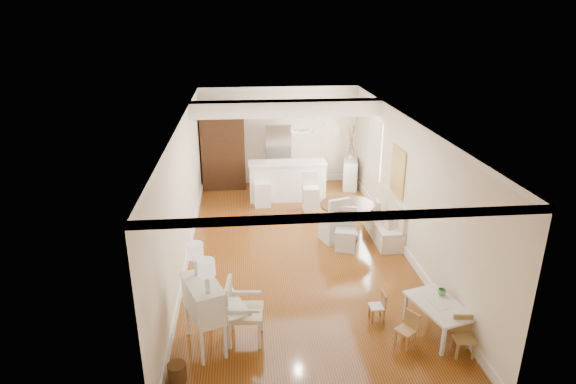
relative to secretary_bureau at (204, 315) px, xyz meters
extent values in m
plane|color=brown|center=(1.70, 2.88, -0.55)|extent=(9.00, 9.00, 0.00)
cube|color=white|center=(1.70, 2.88, 2.25)|extent=(4.50, 9.00, 0.04)
cube|color=#F3E5CE|center=(1.70, 7.38, 0.85)|extent=(4.50, 0.04, 2.80)
cube|color=#F3E5CE|center=(1.70, -1.62, 0.85)|extent=(4.50, 0.04, 2.80)
cube|color=#F3E5CE|center=(-0.55, 2.88, 0.85)|extent=(0.04, 9.00, 2.80)
cube|color=#F3E5CE|center=(3.95, 2.88, 0.85)|extent=(0.04, 9.00, 2.80)
cube|color=white|center=(1.70, 5.08, 2.07)|extent=(4.50, 0.45, 0.36)
cube|color=tan|center=(3.92, 3.38, 1.00)|extent=(0.04, 0.84, 1.04)
cube|color=white|center=(3.93, 5.28, 1.00)|extent=(0.04, 1.10, 1.40)
cylinder|color=#381E11|center=(0.50, 7.36, 1.30)|extent=(0.30, 0.03, 0.30)
cylinder|color=white|center=(1.70, 2.38, 2.20)|extent=(0.36, 0.36, 0.08)
cube|color=white|center=(0.00, 0.00, 0.00)|extent=(1.12, 1.13, 1.10)
cube|color=silver|center=(0.60, 0.11, -0.05)|extent=(0.64, 0.64, 1.01)
cylinder|color=brown|center=(-0.35, -0.69, -0.42)|extent=(0.33, 0.33, 0.26)
cube|color=white|center=(3.58, -0.02, -0.29)|extent=(0.89, 1.18, 0.52)
cube|color=tan|center=(3.00, -0.27, -0.27)|extent=(0.37, 0.37, 0.55)
cube|color=#986C45|center=(2.74, 0.41, -0.30)|extent=(0.25, 0.25, 0.50)
cube|color=#9D7B47|center=(3.76, -0.56, -0.24)|extent=(0.32, 0.32, 0.61)
cube|color=silver|center=(3.69, 3.38, -0.06)|extent=(0.52, 1.60, 0.98)
cylinder|color=#4A2917|center=(2.88, 3.49, -0.15)|extent=(1.34, 1.34, 0.80)
cube|color=silver|center=(2.75, 2.95, -0.10)|extent=(0.52, 0.54, 0.89)
cube|color=silver|center=(2.57, 3.38, -0.03)|extent=(0.64, 0.66, 1.05)
cube|color=white|center=(1.80, 5.98, -0.04)|extent=(2.05, 0.65, 1.03)
cube|color=white|center=(1.11, 5.55, -0.03)|extent=(0.44, 0.44, 1.03)
cube|color=white|center=(2.32, 5.13, -0.06)|extent=(0.40, 0.40, 0.99)
cube|color=#381E11|center=(0.10, 7.06, 0.60)|extent=(1.20, 0.60, 2.30)
imported|color=silver|center=(2.00, 7.03, 0.35)|extent=(0.75, 0.65, 1.80)
cube|color=beige|center=(3.67, 6.71, -0.14)|extent=(0.55, 0.92, 0.82)
imported|color=#5FA468|center=(3.71, 0.22, 0.03)|extent=(0.16, 0.16, 0.10)
imported|color=white|center=(3.66, 6.75, 0.36)|extent=(0.18, 0.18, 0.17)
camera|label=1|loc=(0.65, -6.09, 4.19)|focal=30.00mm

